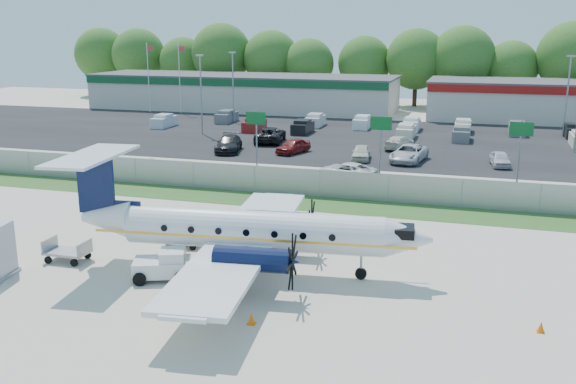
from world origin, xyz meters
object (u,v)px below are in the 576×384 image
(pushback_tug, at_px, (164,265))
(baggage_cart_far, at_px, (183,238))
(baggage_cart_near, at_px, (67,251))
(aircraft, at_px, (246,230))

(pushback_tug, height_order, baggage_cart_far, pushback_tug)
(baggage_cart_far, bearing_deg, baggage_cart_near, -141.35)
(baggage_cart_far, bearing_deg, pushback_tug, -75.09)
(baggage_cart_near, height_order, baggage_cart_far, baggage_cart_near)
(baggage_cart_near, xyz_separation_m, baggage_cart_far, (4.80, 3.84, -0.06))
(baggage_cart_near, distance_m, baggage_cart_far, 6.14)
(pushback_tug, bearing_deg, aircraft, 29.81)
(pushback_tug, relative_size, baggage_cart_far, 1.42)
(baggage_cart_far, bearing_deg, aircraft, -28.28)
(aircraft, bearing_deg, baggage_cart_far, 151.72)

